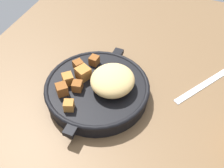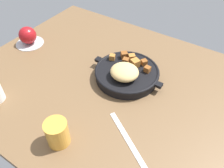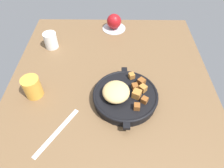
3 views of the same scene
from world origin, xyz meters
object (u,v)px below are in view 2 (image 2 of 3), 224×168
Objects in this scene: butter_knife at (127,139)px; juice_glass_amber at (57,133)px; cast_iron_skillet at (127,73)px; red_apple at (28,35)px.

juice_glass_amber is (16.96, 12.02, 4.12)cm from butter_knife.
cast_iron_skillet is 27.78cm from butter_knife.
cast_iron_skillet is 3.74× the size of red_apple.
juice_glass_amber reaches higher than cast_iron_skillet.
red_apple is at bearing -33.34° from juice_glass_amber.
cast_iron_skillet is 50.49cm from red_apple.
juice_glass_amber is at bearing 146.66° from red_apple.
red_apple reaches higher than butter_knife.
butter_knife is at bearing 121.37° from cast_iron_skillet.
butter_knife is (-14.39, 23.61, -2.69)cm from cast_iron_skillet.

